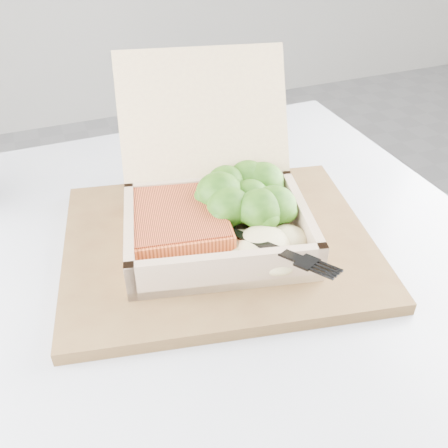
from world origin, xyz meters
name	(u,v)px	position (x,y,z in m)	size (l,w,h in m)	color
floor	(423,441)	(0.00, 0.00, 0.00)	(4.00, 4.00, 0.00)	#98989E
cafe_table	(196,379)	(-0.53, -0.02, 0.52)	(0.73, 0.73, 0.70)	black
serving_tray	(218,243)	(-0.49, 0.01, 0.71)	(0.34, 0.27, 0.01)	brown
takeout_container	(213,193)	(-0.48, 0.04, 0.76)	(0.24, 0.27, 0.17)	tan
salmon_fillet	(176,217)	(-0.53, 0.03, 0.74)	(0.10, 0.14, 0.03)	orange
broccoli_pile	(250,200)	(-0.44, 0.02, 0.75)	(0.12, 0.12, 0.04)	#417D1B
mashed_potatoes	(263,244)	(-0.46, -0.05, 0.74)	(0.09, 0.08, 0.03)	beige
plastic_fork	(244,235)	(-0.48, -0.04, 0.76)	(0.07, 0.14, 0.02)	black
receipt	(186,164)	(-0.46, 0.20, 0.71)	(0.08, 0.15, 0.00)	white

